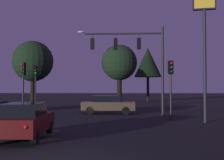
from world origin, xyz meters
TOP-DOWN VIEW (x-y plane):
  - ground_plane at (0.00, 24.50)m, footprint 168.00×168.00m
  - traffic_signal_mast_arm at (3.24, 14.59)m, footprint 6.80×0.40m
  - traffic_light_corner_left at (-5.72, 18.24)m, footprint 0.36×0.38m
  - traffic_light_corner_right at (-4.78, 12.06)m, footprint 0.37×0.39m
  - traffic_light_median at (5.47, 11.43)m, footprint 0.36×0.38m
  - car_nearside_lane at (-2.01, 4.17)m, footprint 1.89×4.10m
  - car_crossing_right at (1.10, 16.06)m, footprint 4.60×2.15m
  - store_sign_illuminated at (7.35, 10.09)m, footprint 1.42×0.51m
  - tree_behind_sign at (6.50, 37.59)m, footprint 4.33×4.33m
  - tree_left_far at (2.00, 21.15)m, footprint 3.62×3.62m
  - tree_center_horizon at (-7.41, 22.94)m, footprint 4.42×4.42m

SIDE VIEW (x-z plane):
  - ground_plane at x=0.00m, z-range 0.00..0.00m
  - car_nearside_lane at x=-2.01m, z-range 0.03..1.55m
  - car_crossing_right at x=1.10m, z-range 0.04..1.56m
  - traffic_light_corner_right at x=-4.78m, z-range 0.84..4.79m
  - traffic_light_median at x=5.47m, z-range 0.84..4.83m
  - traffic_light_corner_left at x=-5.72m, z-range 0.89..5.12m
  - tree_left_far at x=2.00m, z-range 1.41..7.96m
  - traffic_signal_mast_arm at x=3.24m, z-range 1.45..8.40m
  - tree_center_horizon at x=-7.41m, z-range 1.39..8.66m
  - store_sign_illuminated at x=7.35m, z-range 1.79..9.85m
  - tree_behind_sign at x=6.50m, z-range 1.91..10.43m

